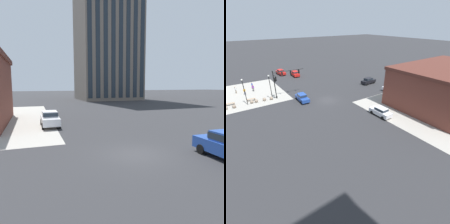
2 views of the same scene
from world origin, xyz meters
TOP-DOWN VIEW (x-y plane):
  - ground_plane at (0.00, 0.00)m, footprint 320.00×320.00m
  - car_cross_eastbound at (-4.52, 11.87)m, footprint 1.93×4.42m
  - residential_tower_skyline_right at (16.15, 53.10)m, footprint 17.92×17.68m

SIDE VIEW (x-z plane):
  - ground_plane at x=0.00m, z-range 0.00..0.00m
  - car_cross_eastbound at x=-4.52m, z-range 0.08..1.76m
  - residential_tower_skyline_right at x=16.15m, z-range 0.02..48.15m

